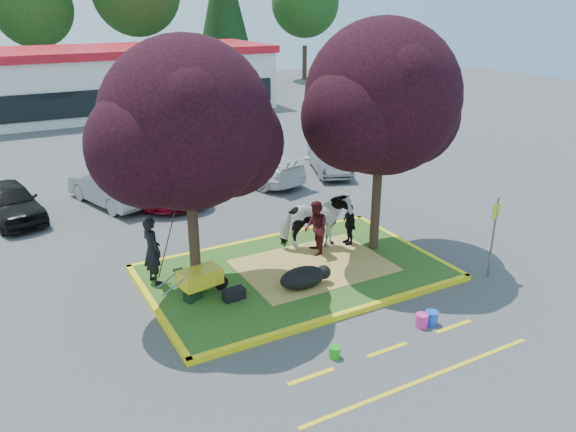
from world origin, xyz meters
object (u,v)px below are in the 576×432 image
calf (303,278)px  car_black (10,202)px  cow (315,222)px  wheelbarrow (201,278)px  sign_post (494,229)px  handler (152,250)px  bucket_blue (431,318)px  bucket_pink (422,320)px  bucket_green (335,352)px  car_silver (110,187)px

calf → car_black: bearing=133.9°
cow → wheelbarrow: size_ratio=1.11×
sign_post → handler: bearing=146.0°
bucket_blue → calf: bearing=123.9°
bucket_pink → bucket_green: bearing=-178.8°
car_black → sign_post: bearing=-56.1°
wheelbarrow → car_silver: bearing=82.9°
calf → handler: 4.08m
handler → car_silver: handler is taller
calf → wheelbarrow: wheelbarrow is taller
bucket_pink → bucket_blue: size_ratio=0.97×
calf → bucket_green: bearing=-96.2°
sign_post → bucket_blue: size_ratio=6.93×
calf → bucket_blue: calf is taller
car_black → bucket_blue: bearing=-67.8°
cow → bucket_blue: 4.92m
sign_post → bucket_pink: (-3.44, -1.12, -1.28)m
calf → car_silver: bearing=117.2°
handler → bucket_green: (2.50, -5.11, -0.96)m
wheelbarrow → bucket_pink: wheelbarrow is taller
cow → bucket_pink: 4.89m
handler → car_silver: 7.46m
sign_post → bucket_pink: 3.83m
handler → wheelbarrow: (0.86, -1.28, -0.45)m
handler → sign_post: size_ratio=0.80×
cow → handler: handler is taller
bucket_green → car_black: (-5.49, 12.51, 0.54)m
car_black → cow: bearing=-55.3°
bucket_green → car_black: bearing=113.7°
bucket_pink → bucket_blue: 0.27m
cow → sign_post: sign_post is taller
calf → sign_post: size_ratio=0.55×
car_silver → calf: bearing=89.1°
bucket_green → bucket_blue: 2.79m
handler → car_black: handler is taller
car_black → car_silver: (3.46, 0.03, 0.01)m
bucket_blue → car_black: 14.99m
cow → handler: 4.95m
calf → car_black: size_ratio=0.33×
wheelbarrow → cow: bearing=4.6°
cow → car_black: size_ratio=0.53×
sign_post → car_black: 16.12m
handler → bucket_pink: 7.18m
sign_post → bucket_green: bearing=-177.8°
cow → calf: size_ratio=1.61×
bucket_pink → wheelbarrow: bearing=137.8°
wheelbarrow → calf: bearing=-30.0°
calf → bucket_blue: bearing=-45.7°
wheelbarrow → bucket_pink: (4.16, -3.77, -0.48)m
wheelbarrow → sign_post: sign_post is taller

